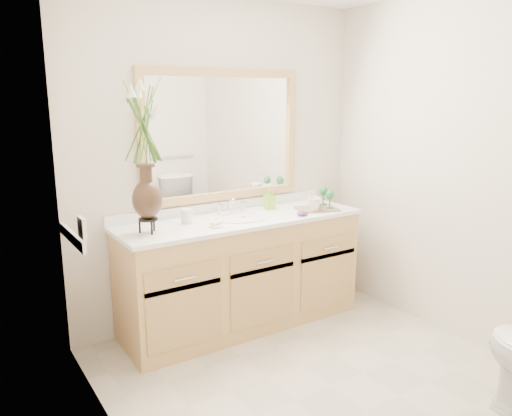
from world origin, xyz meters
TOP-DOWN VIEW (x-y plane):
  - floor at (0.00, 0.00)m, footprint 2.60×2.60m
  - wall_back at (0.00, 1.30)m, footprint 2.40×0.02m
  - wall_left at (-1.20, 0.00)m, footprint 0.02×2.60m
  - wall_right at (1.20, 0.00)m, footprint 0.02×2.60m
  - vanity at (0.00, 1.01)m, footprint 1.80×0.55m
  - counter at (0.00, 1.01)m, footprint 1.84×0.57m
  - sink at (0.00, 1.00)m, footprint 0.38×0.34m
  - mirror at (0.00, 1.28)m, footprint 1.32×0.04m
  - switch_plate at (-1.19, 0.76)m, footprint 0.02×0.12m
  - flower_vase at (-0.72, 0.99)m, footprint 0.22×0.22m
  - tumbler at (-0.40, 1.08)m, footprint 0.08×0.08m
  - soap_dish at (-0.29, 0.88)m, footprint 0.10×0.10m
  - soap_bottle at (0.33, 1.14)m, footprint 0.09×0.09m
  - purple_dish at (0.41, 0.82)m, footprint 0.11×0.09m
  - tray at (0.62, 0.91)m, footprint 0.36×0.29m
  - mug_left at (0.56, 0.87)m, footprint 0.13×0.12m
  - mug_right at (0.62, 0.96)m, footprint 0.12×0.12m
  - goblet_front at (0.70, 0.85)m, footprint 0.06×0.06m
  - goblet_back at (0.74, 0.98)m, footprint 0.07×0.07m

SIDE VIEW (x-z plane):
  - floor at x=0.00m, z-range 0.00..0.00m
  - vanity at x=0.00m, z-range 0.00..0.80m
  - sink at x=0.00m, z-range 0.66..0.89m
  - counter at x=0.00m, z-range 0.80..0.83m
  - tray at x=0.62m, z-range 0.83..0.85m
  - soap_dish at x=-0.29m, z-range 0.82..0.86m
  - purple_dish at x=0.41m, z-range 0.83..0.86m
  - tumbler at x=-0.40m, z-range 0.83..0.93m
  - mug_right at x=0.62m, z-range 0.85..0.93m
  - mug_left at x=0.56m, z-range 0.85..0.94m
  - soap_bottle at x=0.33m, z-range 0.83..0.98m
  - goblet_front at x=0.70m, z-range 0.87..1.01m
  - goblet_back at x=0.74m, z-range 0.87..1.02m
  - switch_plate at x=-1.19m, z-range 0.92..1.04m
  - wall_back at x=0.00m, z-range 0.00..2.40m
  - wall_left at x=-1.20m, z-range 0.00..2.40m
  - wall_right at x=1.20m, z-range 0.00..2.40m
  - mirror at x=0.00m, z-range 0.92..1.89m
  - flower_vase at x=-0.72m, z-range 0.99..1.91m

